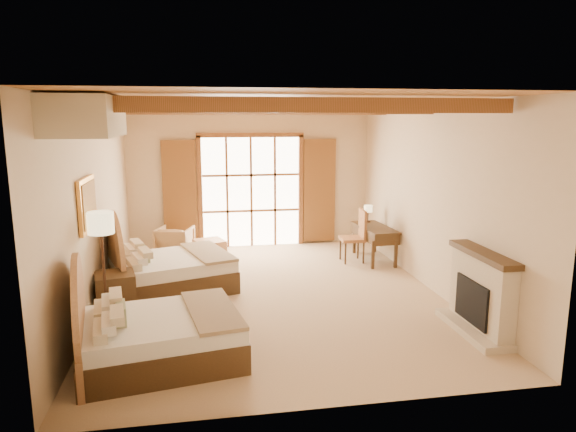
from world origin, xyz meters
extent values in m
plane|color=#CEAE86|center=(0.00, 0.00, 0.00)|extent=(7.00, 7.00, 0.00)
plane|color=beige|center=(0.00, 3.50, 1.60)|extent=(5.50, 0.00, 5.50)
plane|color=beige|center=(-2.75, 0.00, 1.60)|extent=(0.00, 7.00, 7.00)
plane|color=beige|center=(2.75, 0.00, 1.60)|extent=(0.00, 7.00, 7.00)
plane|color=#B5793F|center=(0.00, 0.00, 3.20)|extent=(7.00, 7.00, 0.00)
cube|color=white|center=(0.00, 3.46, 1.25)|extent=(2.20, 0.02, 2.50)
cube|color=brown|center=(-1.60, 3.43, 1.25)|extent=(0.75, 0.06, 2.40)
cube|color=brown|center=(1.60, 3.43, 1.25)|extent=(0.75, 0.06, 2.40)
cube|color=beige|center=(2.62, -2.00, 0.55)|extent=(0.25, 1.30, 1.10)
cube|color=black|center=(2.55, -2.00, 0.45)|extent=(0.18, 0.80, 0.60)
cube|color=beige|center=(2.53, -2.00, 0.05)|extent=(0.45, 1.40, 0.10)
cube|color=#442D18|center=(2.61, -2.00, 1.12)|extent=(0.30, 1.40, 0.08)
cube|color=gold|center=(-2.71, -0.75, 1.75)|extent=(0.05, 0.95, 0.75)
cube|color=gold|center=(-2.68, -0.75, 1.75)|extent=(0.02, 0.82, 0.62)
cube|color=beige|center=(-2.40, -2.00, 2.95)|extent=(0.70, 1.40, 0.45)
cube|color=#442D18|center=(-1.68, -2.15, 0.18)|extent=(2.10, 1.73, 0.37)
cube|color=silver|center=(-1.68, -2.15, 0.47)|extent=(2.06, 1.69, 0.20)
cube|color=#987C5C|center=(-1.04, -2.15, 0.58)|extent=(0.81, 1.53, 0.05)
cube|color=gray|center=(-2.12, -2.15, 0.68)|extent=(0.17, 0.40, 0.22)
cube|color=#442D18|center=(-1.68, 0.54, 0.19)|extent=(2.30, 1.99, 0.38)
cube|color=silver|center=(-1.68, 0.54, 0.48)|extent=(2.25, 1.95, 0.21)
cube|color=#987C5C|center=(-1.02, 0.54, 0.60)|extent=(1.01, 1.60, 0.05)
cube|color=gray|center=(-2.13, 0.54, 0.70)|extent=(0.23, 0.41, 0.23)
cube|color=#442D18|center=(-2.44, -0.54, 0.33)|extent=(0.66, 0.66, 0.67)
cylinder|color=#311E14|center=(-2.50, -1.02, 0.01)|extent=(0.24, 0.24, 0.03)
cylinder|color=#311E14|center=(-2.50, -1.02, 0.74)|extent=(0.04, 0.04, 1.43)
cylinder|color=#FDECA9|center=(-2.50, -1.02, 1.53)|extent=(0.36, 0.36, 0.30)
imported|color=#AC8052|center=(-1.72, 2.73, 0.33)|extent=(0.87, 0.88, 0.66)
cube|color=tan|center=(-1.00, 2.41, 0.21)|extent=(0.72, 0.72, 0.41)
cube|color=#442D18|center=(2.39, 1.76, 0.69)|extent=(0.66, 1.36, 0.05)
cube|color=#442D18|center=(2.39, 1.76, 0.57)|extent=(0.64, 1.32, 0.21)
cube|color=#A2653E|center=(1.90, 1.74, 0.48)|extent=(0.50, 0.50, 0.06)
cube|color=#A2653E|center=(2.12, 1.74, 0.80)|extent=(0.08, 0.48, 0.58)
cylinder|color=#311E14|center=(2.41, 2.26, 0.72)|extent=(0.11, 0.11, 0.02)
cylinder|color=#311E14|center=(2.41, 2.26, 0.85)|extent=(0.02, 0.02, 0.26)
cylinder|color=#FDECA9|center=(2.41, 2.26, 1.01)|extent=(0.18, 0.18, 0.15)
camera|label=1|loc=(-1.15, -8.17, 2.94)|focal=32.00mm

